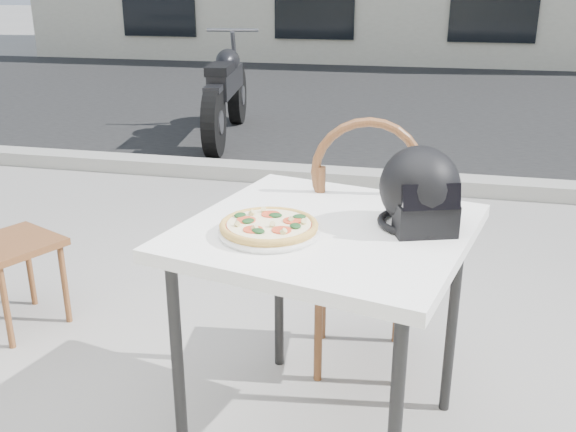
% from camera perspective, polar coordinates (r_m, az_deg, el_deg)
% --- Properties ---
extents(ground, '(80.00, 80.00, 0.00)m').
position_cam_1_polar(ground, '(2.72, -6.01, -15.70)').
color(ground, gray).
rests_on(ground, ground).
extents(street_asphalt, '(30.00, 8.00, 0.00)m').
position_cam_1_polar(street_asphalt, '(9.25, 8.14, 10.06)').
color(street_asphalt, black).
rests_on(street_asphalt, ground).
extents(curb, '(30.00, 0.25, 0.12)m').
position_cam_1_polar(curb, '(5.36, 4.24, 3.49)').
color(curb, '#A09F96').
rests_on(curb, ground).
extents(cafe_table_main, '(1.06, 1.06, 0.84)m').
position_cam_1_polar(cafe_table_main, '(2.13, 3.49, -2.73)').
color(cafe_table_main, white).
rests_on(cafe_table_main, ground).
extents(plate, '(0.35, 0.35, 0.02)m').
position_cam_1_polar(plate, '(2.01, -1.71, -1.44)').
color(plate, white).
rests_on(plate, cafe_table_main).
extents(pizza, '(0.38, 0.38, 0.04)m').
position_cam_1_polar(pizza, '(2.00, -1.71, -0.83)').
color(pizza, gold).
rests_on(pizza, plate).
extents(helmet, '(0.33, 0.34, 0.27)m').
position_cam_1_polar(helmet, '(2.09, 11.66, 2.08)').
color(helmet, black).
rests_on(helmet, cafe_table_main).
extents(cafe_chair_main, '(0.48, 0.48, 1.13)m').
position_cam_1_polar(cafe_chair_main, '(2.60, 6.78, -1.75)').
color(cafe_chair_main, brown).
rests_on(cafe_chair_main, ground).
extents(motorcycle, '(0.61, 2.21, 1.10)m').
position_cam_1_polar(motorcycle, '(6.92, -5.50, 10.85)').
color(motorcycle, black).
rests_on(motorcycle, street_asphalt).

